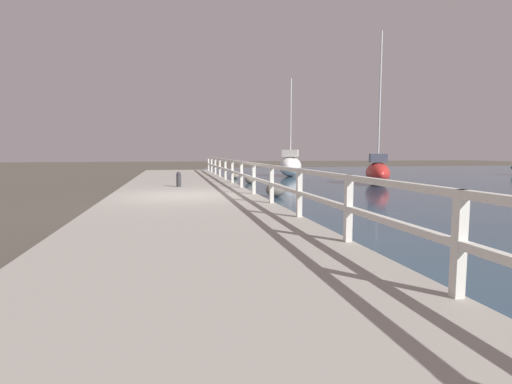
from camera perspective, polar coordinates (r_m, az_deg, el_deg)
name	(u,v)px	position (r m, az deg, el deg)	size (l,w,h in m)	color
ground_plane	(185,206)	(12.44, -10.15, -2.03)	(120.00, 120.00, 0.00)	#4C473D
dock_walkway	(185,201)	(12.42, -10.16, -1.25)	(4.54, 36.00, 0.34)	#9E998E
railing	(254,173)	(12.59, -0.31, 2.75)	(0.10, 32.50, 0.99)	silver
boulder_near_dock	(275,190)	(14.78, 2.78, 0.32)	(0.71, 0.64, 0.54)	#666056
boulder_upstream	(235,176)	(25.03, -3.06, 2.34)	(0.51, 0.46, 0.38)	slate
boulder_far_strip	(250,180)	(21.15, -0.85, 1.78)	(0.55, 0.49, 0.41)	slate
mooring_bollard	(179,179)	(15.49, -10.98, 1.81)	(0.18, 0.18, 0.57)	#333338
sailboat_white	(290,165)	(27.59, 4.93, 3.88)	(2.62, 3.58, 6.59)	white
sailboat_red	(378,171)	(21.56, 16.99, 2.86)	(2.46, 3.60, 7.69)	red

